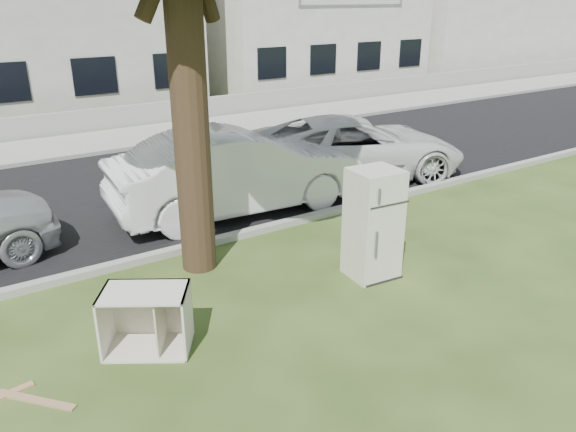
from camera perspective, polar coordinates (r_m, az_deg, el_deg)
ground at (r=7.99m, az=-0.76°, el=-9.26°), size 120.00×120.00×0.00m
road at (r=13.01m, az=-15.19°, el=2.47°), size 120.00×7.00×0.01m
kerb_near at (r=9.91m, az=-8.44°, el=-3.09°), size 120.00×0.18×0.12m
kerb_far at (r=16.30m, az=-19.29°, el=5.79°), size 120.00×0.18×0.12m
sidewalk at (r=17.67m, az=-20.54°, el=6.81°), size 120.00×2.80×0.01m
low_wall at (r=19.13m, az=-21.85°, el=8.74°), size 120.00×0.15×0.70m
townhouse_center at (r=23.58m, az=-25.82°, el=18.67°), size 11.22×8.16×7.44m
townhouse_right at (r=28.09m, az=0.63°, el=20.19°), size 10.20×8.16×6.84m
filler_right at (r=38.05m, az=19.01°, el=19.13°), size 16.00×9.00×6.40m
fridge at (r=8.61m, az=8.64°, el=-0.79°), size 0.76×0.72×1.71m
cabinet at (r=7.16m, az=-14.17°, el=-10.22°), size 1.21×1.09×0.80m
plank_b at (r=6.94m, az=-24.25°, el=-16.68°), size 0.71×0.79×0.02m
plank_c at (r=8.11m, az=-15.33°, el=-9.52°), size 0.32×0.88×0.02m
car_center at (r=11.21m, az=-5.09°, el=4.57°), size 5.19×2.16×1.67m
car_right at (r=13.51m, az=6.77°, el=6.97°), size 5.72×4.02×1.45m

